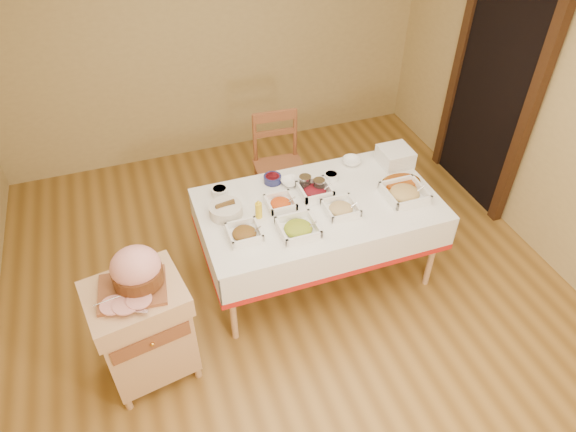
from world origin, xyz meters
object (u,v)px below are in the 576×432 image
object	(u,v)px
butcher_cart	(144,328)
brass_platter	(401,183)
preserve_jar_right	(319,187)
dining_table	(318,219)
mustard_bottle	(259,210)
plate_stack	(395,156)
bread_basket	(226,210)
ham_on_board	(136,272)
preserve_jar_left	(305,184)
dining_chair	(279,165)

from	to	relation	value
butcher_cart	brass_platter	distance (m)	2.21
preserve_jar_right	brass_platter	size ratio (longest dim) A/B	0.36
dining_table	mustard_bottle	xyz separation A→B (m)	(-0.48, -0.00, 0.23)
plate_stack	mustard_bottle	bearing A→B (deg)	-167.41
preserve_jar_right	mustard_bottle	world-z (taller)	mustard_bottle
preserve_jar_right	bread_basket	size ratio (longest dim) A/B	0.48
ham_on_board	bread_basket	world-z (taller)	ham_on_board
preserve_jar_left	bread_basket	distance (m)	0.67
bread_basket	brass_platter	bearing A→B (deg)	-4.26
bread_basket	butcher_cart	bearing A→B (deg)	-140.49
preserve_jar_left	dining_table	bearing A→B (deg)	-78.60
dining_chair	bread_basket	xyz separation A→B (m)	(-0.69, -0.82, 0.30)
butcher_cart	ham_on_board	size ratio (longest dim) A/B	1.95
preserve_jar_left	mustard_bottle	bearing A→B (deg)	-155.40
dining_table	butcher_cart	xyz separation A→B (m)	(-1.43, -0.50, -0.12)
dining_table	dining_chair	distance (m)	0.92
preserve_jar_right	mustard_bottle	bearing A→B (deg)	-166.09
mustard_bottle	plate_stack	world-z (taller)	mustard_bottle
dining_table	preserve_jar_left	distance (m)	0.30
dining_table	brass_platter	bearing A→B (deg)	-0.21
preserve_jar_right	brass_platter	xyz separation A→B (m)	(0.65, -0.13, -0.03)
brass_platter	ham_on_board	bearing A→B (deg)	-167.44
plate_stack	brass_platter	world-z (taller)	plate_stack
ham_on_board	plate_stack	xyz separation A→B (m)	(2.18, 0.75, -0.13)
ham_on_board	mustard_bottle	world-z (taller)	ham_on_board
butcher_cart	preserve_jar_left	distance (m)	1.59
dining_chair	bread_basket	world-z (taller)	dining_chair
dining_table	bread_basket	size ratio (longest dim) A/B	7.41
ham_on_board	mustard_bottle	distance (m)	1.03
dining_chair	preserve_jar_right	distance (m)	0.85
dining_table	preserve_jar_left	xyz separation A→B (m)	(-0.04, 0.20, 0.22)
ham_on_board	brass_platter	bearing A→B (deg)	12.56
mustard_bottle	preserve_jar_right	bearing A→B (deg)	13.91
bread_basket	dining_chair	bearing A→B (deg)	49.85
ham_on_board	preserve_jar_left	distance (m)	1.51
dining_chair	plate_stack	bearing A→B (deg)	-38.34
ham_on_board	preserve_jar_left	xyz separation A→B (m)	(1.35, 0.67, -0.15)
ham_on_board	dining_table	bearing A→B (deg)	18.59
butcher_cart	bread_basket	distance (m)	1.00
plate_stack	bread_basket	bearing A→B (deg)	-173.11
bread_basket	brass_platter	distance (m)	1.40
dining_table	brass_platter	distance (m)	0.72
butcher_cart	preserve_jar_left	xyz separation A→B (m)	(1.39, 0.70, 0.34)
butcher_cart	brass_platter	bearing A→B (deg)	13.18
butcher_cart	mustard_bottle	distance (m)	1.13
dining_chair	mustard_bottle	bearing A→B (deg)	-116.90
ham_on_board	mustard_bottle	xyz separation A→B (m)	(0.91, 0.47, -0.13)
plate_stack	butcher_cart	bearing A→B (deg)	-160.60
butcher_cart	mustard_bottle	xyz separation A→B (m)	(0.95, 0.50, 0.35)
preserve_jar_left	preserve_jar_right	distance (m)	0.11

